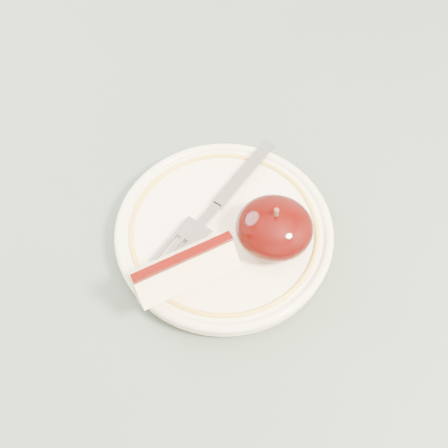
# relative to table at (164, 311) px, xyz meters

# --- Properties ---
(table) EXTENTS (0.90, 0.90, 0.75)m
(table) POSITION_rel_table_xyz_m (0.00, 0.00, 0.00)
(table) COLOR brown
(table) RESTS_ON ground
(plate) EXTENTS (0.20, 0.20, 0.02)m
(plate) POSITION_rel_table_xyz_m (0.06, 0.04, 0.10)
(plate) COLOR white
(plate) RESTS_ON table
(apple_half) EXTENTS (0.07, 0.06, 0.05)m
(apple_half) POSITION_rel_table_xyz_m (0.10, 0.04, 0.13)
(apple_half) COLOR black
(apple_half) RESTS_ON plate
(apple_wedge) EXTENTS (0.09, 0.08, 0.04)m
(apple_wedge) POSITION_rel_table_xyz_m (0.03, -0.01, 0.13)
(apple_wedge) COLOR beige
(apple_wedge) RESTS_ON plate
(fork) EXTENTS (0.09, 0.16, 0.00)m
(fork) POSITION_rel_table_xyz_m (0.05, 0.06, 0.11)
(fork) COLOR gray
(fork) RESTS_ON plate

